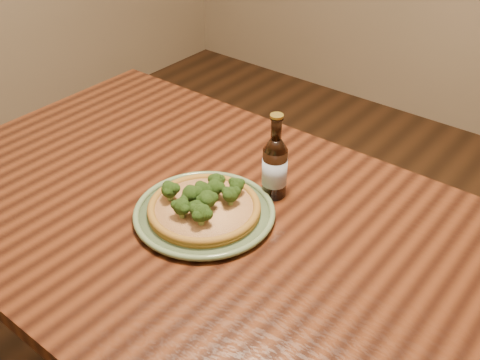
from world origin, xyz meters
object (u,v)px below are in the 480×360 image
Objects in this scene: table at (230,258)px; beer_bottle at (275,166)px; pizza at (204,206)px; plate at (204,213)px.

table is 7.57× the size of beer_bottle.
table is at bearing 6.63° from pizza.
beer_bottle reaches higher than pizza.
plate is 0.02m from pizza.
plate reaches higher than table.
beer_bottle reaches higher than table.
beer_bottle reaches higher than plate.
table is 0.23m from beer_bottle.
table is at bearing 6.84° from plate.
plate is at bearing -15.08° from pizza.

